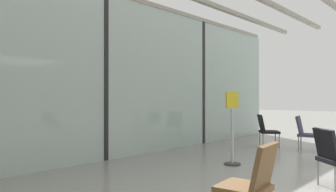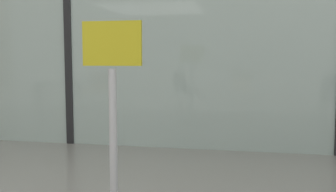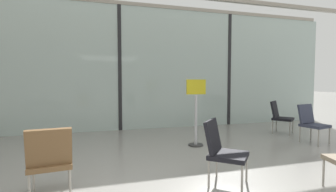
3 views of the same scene
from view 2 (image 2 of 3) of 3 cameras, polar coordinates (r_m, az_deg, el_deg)
The scene contains 4 objects.
glass_curtain_wall at distance 5.43m, azimuth -14.73°, elevation 11.82°, with size 14.00×0.08×3.56m, color #A3B7B2.
window_mullion_1 at distance 5.43m, azimuth -14.73°, elevation 11.82°, with size 0.10×0.12×3.56m, color black.
parked_airplane at distance 9.74m, azimuth -5.75°, elevation 11.90°, with size 12.10×4.50×4.50m.
info_sign at distance 2.81m, azimuth -8.27°, elevation -4.52°, with size 0.44×0.32×1.44m.
Camera 2 is at (2.33, 0.33, 1.17)m, focal length 40.47 mm.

